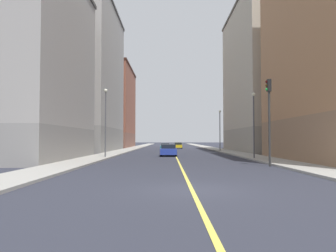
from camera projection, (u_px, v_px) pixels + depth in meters
name	position (u px, v px, depth m)	size (l,w,h in m)	color
ground_plane	(192.00, 190.00, 12.77)	(400.00, 400.00, 0.00)	#2A2C38
sidewalk_left	(217.00, 149.00, 61.73)	(2.99, 168.00, 0.15)	#9E9B93
sidewalk_right	(129.00, 149.00, 61.73)	(2.99, 168.00, 0.15)	#9E9B93
lane_center_stripe	(173.00, 150.00, 61.73)	(0.16, 154.00, 0.01)	#E5D14C
building_left_mid	(270.00, 78.00, 52.94)	(11.83, 22.70, 23.65)	#9D9688
building_right_corner	(15.00, 64.00, 31.38)	(11.83, 17.19, 18.37)	gray
building_right_midblock	(80.00, 79.00, 54.74)	(11.83, 22.29, 24.24)	gray
building_right_distant	(107.00, 108.00, 79.38)	(11.83, 21.22, 19.32)	brown
traffic_light_left_near	(269.00, 110.00, 23.93)	(0.40, 0.32, 6.38)	#2D2D2D
street_lamp_left_near	(254.00, 118.00, 32.07)	(0.36, 0.36, 6.43)	#4C4C51
street_lamp_right_near	(106.00, 115.00, 34.30)	(0.36, 0.36, 7.14)	#4C4C51
street_lamp_left_far	(220.00, 126.00, 52.97)	(0.36, 0.36, 6.54)	#4C4C51
car_blue	(169.00, 150.00, 38.89)	(1.96, 4.47, 1.39)	#23389E
car_yellow	(178.00, 146.00, 70.28)	(1.89, 4.04, 1.31)	gold
car_teal	(165.00, 146.00, 63.10)	(1.89, 4.47, 1.20)	#196670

